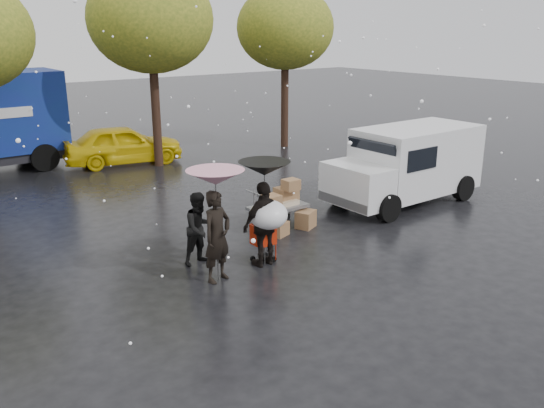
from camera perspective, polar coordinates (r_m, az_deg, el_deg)
ground at (r=12.64m, az=-1.02°, el=-6.21°), size 90.00×90.00×0.00m
person_pink at (r=11.70m, az=-5.46°, el=-3.22°), size 0.79×0.63×1.91m
person_middle at (r=12.63m, az=-7.14°, el=-2.41°), size 0.86×0.71×1.62m
person_black at (r=12.40m, az=-0.74°, el=-2.00°), size 1.13×0.50×1.89m
umbrella_pink at (r=11.33m, az=-5.63°, el=2.63°), size 1.17×1.17×2.34m
umbrella_black at (r=12.05m, az=-0.76°, el=3.53°), size 1.11×1.11×2.33m
vendor_cart at (r=14.86m, az=0.86°, el=0.41°), size 1.52×0.80×1.27m
shopping_cart at (r=12.40m, az=-0.45°, el=-1.41°), size 0.84×0.84×1.46m
white_van at (r=17.40m, az=13.27°, el=3.94°), size 4.91×2.18×2.20m
box_ground_near at (r=14.96m, az=3.36°, el=-1.51°), size 0.62×0.57×0.45m
box_ground_far at (r=14.39m, az=0.72°, el=-2.48°), size 0.54×0.47×0.35m
yellow_taxi at (r=22.51m, az=-14.54°, el=5.73°), size 4.62×2.57×1.49m
tree_row at (r=20.40m, az=-19.75°, el=16.28°), size 21.60×4.40×7.12m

